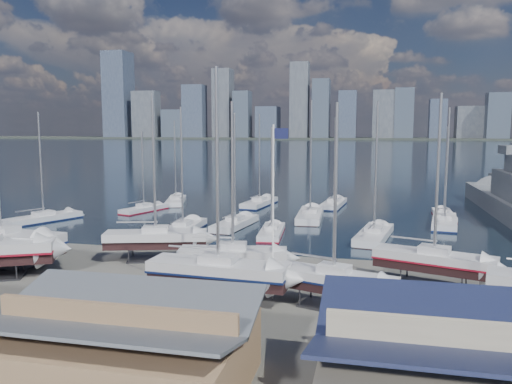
# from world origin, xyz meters

# --- Properties ---
(ground) EXTENTS (1400.00, 1400.00, 0.00)m
(ground) POSITION_xyz_m (0.00, -10.00, 0.00)
(ground) COLOR #605E59
(ground) RESTS_ON ground
(water) EXTENTS (1400.00, 600.00, 0.40)m
(water) POSITION_xyz_m (0.00, 300.00, -0.15)
(water) COLOR #1A273D
(water) RESTS_ON ground
(far_shore) EXTENTS (1400.00, 80.00, 2.20)m
(far_shore) POSITION_xyz_m (0.00, 560.00, 1.10)
(far_shore) COLOR #2D332D
(far_shore) RESTS_ON ground
(skyline) EXTENTS (639.14, 43.80, 107.69)m
(skyline) POSITION_xyz_m (-7.83, 553.76, 39.09)
(skyline) COLOR #475166
(skyline) RESTS_ON far_shore
(shed_grey) EXTENTS (12.60, 8.40, 4.17)m
(shed_grey) POSITION_xyz_m (0.00, -26.00, 2.15)
(shed_grey) COLOR #8C6B4C
(shed_grey) RESTS_ON ground
(shed_blue) EXTENTS (13.65, 9.45, 4.71)m
(shed_blue) POSITION_xyz_m (16.00, -26.00, 2.42)
(shed_blue) COLOR #BFB293
(shed_blue) RESTS_ON ground
(sailboat_cradle_0) EXTENTS (11.72, 4.08, 18.40)m
(sailboat_cradle_0) POSITION_xyz_m (-20.24, -8.96, 2.20)
(sailboat_cradle_0) COLOR #2D2D33
(sailboat_cradle_0) RESTS_ON ground
(sailboat_cradle_2) EXTENTS (9.57, 5.08, 15.11)m
(sailboat_cradle_2) POSITION_xyz_m (-7.72, -4.24, 2.03)
(sailboat_cradle_2) COLOR #2D2D33
(sailboat_cradle_2) RESTS_ON ground
(sailboat_cradle_3) EXTENTS (10.14, 3.42, 16.13)m
(sailboat_cradle_3) POSITION_xyz_m (1.08, -13.43, 2.08)
(sailboat_cradle_3) COLOR #2D2D33
(sailboat_cradle_3) RESTS_ON ground
(sailboat_cradle_4) EXTENTS (8.81, 3.71, 14.09)m
(sailboat_cradle_4) POSITION_xyz_m (0.81, -8.64, 1.98)
(sailboat_cradle_4) COLOR #2D2D33
(sailboat_cradle_4) RESTS_ON ground
(sailboat_cradle_5) EXTENTS (8.66, 4.79, 13.68)m
(sailboat_cradle_5) POSITION_xyz_m (9.08, -13.27, 1.95)
(sailboat_cradle_5) COLOR #2D2D33
(sailboat_cradle_5) RESTS_ON ground
(sailboat_cradle_6) EXTENTS (9.31, 5.22, 14.62)m
(sailboat_cradle_6) POSITION_xyz_m (16.20, -6.66, 2.00)
(sailboat_cradle_6) COLOR #2D2D33
(sailboat_cradle_6) RESTS_ON ground
(sailboat_moored_0) EXTENTS (6.50, 10.19, 14.81)m
(sailboat_moored_0) POSITION_xyz_m (-29.93, 10.26, 0.31)
(sailboat_moored_0) COLOR black
(sailboat_moored_0) RESTS_ON water
(sailboat_moored_1) EXTENTS (4.75, 8.43, 12.15)m
(sailboat_moored_1) POSITION_xyz_m (-20.74, 20.58, 0.31)
(sailboat_moored_1) COLOR black
(sailboat_moored_1) RESTS_ON water
(sailboat_moored_2) EXTENTS (5.11, 9.61, 13.97)m
(sailboat_moored_2) POSITION_xyz_m (-19.17, 29.06, 0.32)
(sailboat_moored_2) COLOR black
(sailboat_moored_2) RESTS_ON water
(sailboat_moored_3) EXTENTS (3.10, 10.21, 15.16)m
(sailboat_moored_3) POSITION_xyz_m (-9.76, 7.79, 0.31)
(sailboat_moored_3) COLOR black
(sailboat_moored_3) RESTS_ON water
(sailboat_moored_4) EXTENTS (3.95, 9.91, 14.56)m
(sailboat_moored_4) POSITION_xyz_m (-4.70, 12.28, 0.32)
(sailboat_moored_4) COLOR black
(sailboat_moored_4) RESTS_ON water
(sailboat_moored_5) EXTENTS (4.22, 10.30, 14.95)m
(sailboat_moored_5) POSITION_xyz_m (-5.48, 29.75, 0.31)
(sailboat_moored_5) COLOR black
(sailboat_moored_5) RESTS_ON water
(sailboat_moored_6) EXTENTS (3.13, 8.72, 12.78)m
(sailboat_moored_6) POSITION_xyz_m (0.61, 8.51, 0.31)
(sailboat_moored_6) COLOR black
(sailboat_moored_6) RESTS_ON water
(sailboat_moored_7) EXTENTS (3.54, 11.05, 16.49)m
(sailboat_moored_7) POSITION_xyz_m (3.66, 19.83, 0.32)
(sailboat_moored_7) COLOR black
(sailboat_moored_7) RESTS_ON water
(sailboat_moored_8) EXTENTS (3.68, 9.88, 14.44)m
(sailboat_moored_8) POSITION_xyz_m (5.97, 31.43, 0.31)
(sailboat_moored_8) COLOR black
(sailboat_moored_8) RESTS_ON water
(sailboat_moored_9) EXTENTS (4.59, 10.66, 15.58)m
(sailboat_moored_9) POSITION_xyz_m (11.91, 9.09, 0.32)
(sailboat_moored_9) COLOR black
(sailboat_moored_9) RESTS_ON water
(sailboat_moored_10) EXTENTS (4.26, 10.51, 15.27)m
(sailboat_moored_10) POSITION_xyz_m (20.54, 19.11, 0.31)
(sailboat_moored_10) COLOR black
(sailboat_moored_10) RESTS_ON water
(sailboat_moored_11) EXTENTS (2.61, 8.69, 12.91)m
(sailboat_moored_11) POSITION_xyz_m (21.23, 24.67, 0.31)
(sailboat_moored_11) COLOR black
(sailboat_moored_11) RESTS_ON water
(car_b) EXTENTS (4.32, 2.93, 1.35)m
(car_b) POSITION_xyz_m (-8.48, -18.22, 0.67)
(car_b) COLOR gray
(car_b) RESTS_ON ground
(car_c) EXTENTS (2.97, 5.49, 1.46)m
(car_c) POSITION_xyz_m (-2.83, -21.56, 0.73)
(car_c) COLOR gray
(car_c) RESTS_ON ground
(car_d) EXTENTS (3.80, 5.52, 1.49)m
(car_d) POSITION_xyz_m (10.35, -21.12, 0.74)
(car_d) COLOR gray
(car_d) RESTS_ON ground
(flagpole) EXTENTS (1.08, 0.12, 12.30)m
(flagpole) POSITION_xyz_m (4.82, -12.20, 7.10)
(flagpole) COLOR white
(flagpole) RESTS_ON ground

